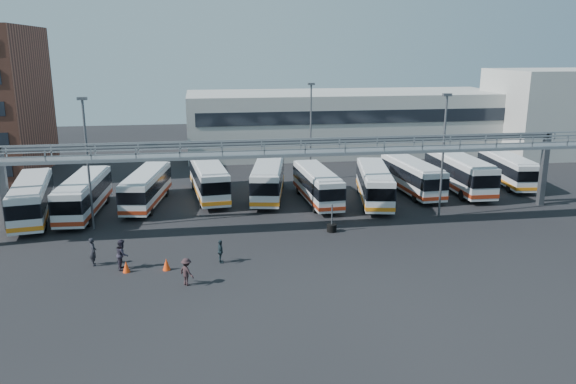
{
  "coord_description": "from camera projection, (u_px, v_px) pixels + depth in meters",
  "views": [
    {
      "loc": [
        -7.59,
        -35.48,
        13.74
      ],
      "look_at": [
        -0.97,
        6.0,
        2.9
      ],
      "focal_mm": 35.0,
      "sensor_mm": 36.0,
      "label": 1
    }
  ],
  "objects": [
    {
      "name": "pedestrian_b",
      "position": [
        122.0,
        254.0,
        35.69
      ],
      "size": [
        0.78,
        0.98,
        1.96
      ],
      "primitive_type": "imported",
      "rotation": [
        0.0,
        0.0,
        1.61
      ],
      "color": "#25212F",
      "rests_on": "ground"
    },
    {
      "name": "pedestrian_a",
      "position": [
        93.0,
        252.0,
        36.28
      ],
      "size": [
        0.64,
        0.79,
        1.86
      ],
      "primitive_type": "imported",
      "rotation": [
        0.0,
        0.0,
        1.9
      ],
      "color": "black",
      "rests_on": "ground"
    },
    {
      "name": "tire_stack",
      "position": [
        332.0,
        227.0,
        43.06
      ],
      "size": [
        0.76,
        0.76,
        2.17
      ],
      "color": "black",
      "rests_on": "ground"
    },
    {
      "name": "bus_0",
      "position": [
        32.0,
        198.0,
        45.73
      ],
      "size": [
        4.19,
        11.16,
        3.31
      ],
      "rotation": [
        0.0,
        0.0,
        0.16
      ],
      "color": "silver",
      "rests_on": "ground"
    },
    {
      "name": "bus_1",
      "position": [
        84.0,
        194.0,
        47.09
      ],
      "size": [
        3.1,
        10.8,
        3.24
      ],
      "rotation": [
        0.0,
        0.0,
        -0.06
      ],
      "color": "silver",
      "rests_on": "ground"
    },
    {
      "name": "pedestrian_d",
      "position": [
        220.0,
        252.0,
        36.72
      ],
      "size": [
        0.41,
        0.93,
        1.56
      ],
      "primitive_type": "imported",
      "rotation": [
        0.0,
        0.0,
        1.6
      ],
      "color": "#1C2B32",
      "rests_on": "ground"
    },
    {
      "name": "bus_6",
      "position": [
        374.0,
        183.0,
        50.94
      ],
      "size": [
        4.57,
        10.93,
        3.24
      ],
      "rotation": [
        0.0,
        0.0,
        -0.2
      ],
      "color": "silver",
      "rests_on": "ground"
    },
    {
      "name": "bus_8",
      "position": [
        459.0,
        172.0,
        54.97
      ],
      "size": [
        2.98,
        11.58,
        3.5
      ],
      "rotation": [
        0.0,
        0.0,
        -0.03
      ],
      "color": "silver",
      "rests_on": "ground"
    },
    {
      "name": "ground",
      "position": [
        316.0,
        254.0,
        38.51
      ],
      "size": [
        140.0,
        140.0,
        0.0
      ],
      "primitive_type": "plane",
      "color": "black",
      "rests_on": "ground"
    },
    {
      "name": "cone_right",
      "position": [
        166.0,
        264.0,
        35.62
      ],
      "size": [
        0.61,
        0.61,
        0.77
      ],
      "primitive_type": "cone",
      "rotation": [
        0.0,
        0.0,
        -0.3
      ],
      "color": "#FB3F0D",
      "rests_on": "ground"
    },
    {
      "name": "bus_9",
      "position": [
        507.0,
        168.0,
        57.56
      ],
      "size": [
        3.55,
        10.42,
        3.1
      ],
      "rotation": [
        0.0,
        0.0,
        -0.12
      ],
      "color": "silver",
      "rests_on": "ground"
    },
    {
      "name": "cone_left",
      "position": [
        126.0,
        267.0,
        35.27
      ],
      "size": [
        0.49,
        0.49,
        0.73
      ],
      "primitive_type": "cone",
      "rotation": [
        0.0,
        0.0,
        -0.06
      ],
      "color": "#FB3F0D",
      "rests_on": "ground"
    },
    {
      "name": "light_pole_back",
      "position": [
        311.0,
        126.0,
        58.73
      ],
      "size": [
        0.7,
        0.35,
        10.21
      ],
      "color": "#4C4F54",
      "rests_on": "ground"
    },
    {
      "name": "bus_5",
      "position": [
        317.0,
        184.0,
        50.91
      ],
      "size": [
        2.76,
        10.21,
        3.07
      ],
      "rotation": [
        0.0,
        0.0,
        0.04
      ],
      "color": "silver",
      "rests_on": "ground"
    },
    {
      "name": "building_right",
      "position": [
        550.0,
        112.0,
        73.53
      ],
      "size": [
        14.0,
        12.0,
        11.0
      ],
      "primitive_type": "cube",
      "color": "#B2B2AD",
      "rests_on": "ground"
    },
    {
      "name": "gantry",
      "position": [
        301.0,
        159.0,
        42.75
      ],
      "size": [
        51.4,
        5.15,
        7.1
      ],
      "color": "gray",
      "rests_on": "ground"
    },
    {
      "name": "light_pole_left",
      "position": [
        87.0,
        157.0,
        42.29
      ],
      "size": [
        0.7,
        0.35,
        10.21
      ],
      "color": "#4C4F54",
      "rests_on": "ground"
    },
    {
      "name": "bus_2",
      "position": [
        147.0,
        187.0,
        49.91
      ],
      "size": [
        3.91,
        10.43,
        3.09
      ],
      "rotation": [
        0.0,
        0.0,
        -0.16
      ],
      "color": "silver",
      "rests_on": "ground"
    },
    {
      "name": "pedestrian_c",
      "position": [
        187.0,
        272.0,
        33.26
      ],
      "size": [
        1.19,
        1.23,
        1.68
      ],
      "primitive_type": "imported",
      "rotation": [
        0.0,
        0.0,
        2.29
      ],
      "color": "#2E1F21",
      "rests_on": "ground"
    },
    {
      "name": "bus_3",
      "position": [
        209.0,
        178.0,
        52.61
      ],
      "size": [
        3.62,
        11.22,
        3.35
      ],
      "rotation": [
        0.0,
        0.0,
        0.1
      ],
      "color": "silver",
      "rests_on": "ground"
    },
    {
      "name": "bus_4",
      "position": [
        268.0,
        178.0,
        52.54
      ],
      "size": [
        4.58,
        11.32,
        3.35
      ],
      "rotation": [
        0.0,
        0.0,
        -0.19
      ],
      "color": "silver",
      "rests_on": "ground"
    },
    {
      "name": "warehouse",
      "position": [
        346.0,
        122.0,
        75.68
      ],
      "size": [
        42.0,
        14.0,
        8.0
      ],
      "primitive_type": "cube",
      "color": "#9E9E99",
      "rests_on": "ground"
    },
    {
      "name": "light_pole_mid",
      "position": [
        443.0,
        149.0,
        45.6
      ],
      "size": [
        0.7,
        0.35,
        10.21
      ],
      "color": "#4C4F54",
      "rests_on": "ground"
    },
    {
      "name": "bus_7",
      "position": [
        412.0,
        175.0,
        54.13
      ],
      "size": [
        2.93,
        10.6,
        3.19
      ],
      "rotation": [
        0.0,
        0.0,
        0.05
      ],
      "color": "silver",
      "rests_on": "ground"
    }
  ]
}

